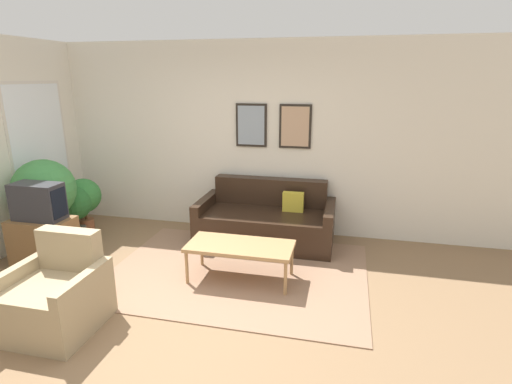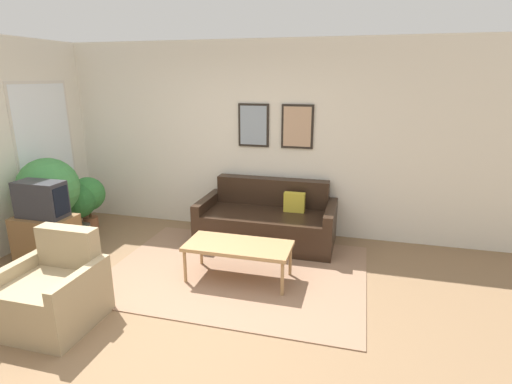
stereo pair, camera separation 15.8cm
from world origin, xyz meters
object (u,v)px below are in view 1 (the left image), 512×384
at_px(tv, 38,201).
at_px(potted_plant_tall, 45,192).
at_px(coffee_table, 240,247).
at_px(armchair, 56,297).
at_px(couch, 266,221).

bearing_deg(tv, potted_plant_tall, 123.84).
bearing_deg(coffee_table, armchair, -138.99).
xyz_separation_m(coffee_table, armchair, (-1.40, -1.22, -0.10)).
bearing_deg(coffee_table, couch, 86.86).
height_order(couch, potted_plant_tall, potted_plant_tall).
bearing_deg(tv, couch, 29.66).
height_order(coffee_table, armchair, armchair).
relative_size(couch, coffee_table, 1.56).
xyz_separation_m(tv, potted_plant_tall, (-0.32, 0.47, -0.04)).
bearing_deg(armchair, couch, 36.09).
height_order(coffee_table, potted_plant_tall, potted_plant_tall).
distance_m(couch, coffee_table, 1.14).
distance_m(armchair, potted_plant_tall, 1.99).
relative_size(armchair, potted_plant_tall, 0.70).
xyz_separation_m(couch, tv, (-2.40, -1.37, 0.54)).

